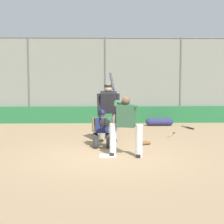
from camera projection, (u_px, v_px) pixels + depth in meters
The scene contains 13 objects.
ground_plane at pixel (108, 156), 9.77m from camera, with size 160.00×160.00×0.00m, color #9E7F5B.
home_plate_marker at pixel (108, 156), 9.77m from camera, with size 0.43×0.43×0.01m, color white.
backstop_fence at pixel (105, 78), 16.11m from camera, with size 19.72×0.08×3.67m.
padding_wall at pixel (105, 115), 16.17m from camera, with size 19.24×0.18×0.71m, color #236638.
bleachers_beyond at pixel (178, 106), 18.85m from camera, with size 13.75×2.50×1.48m.
batter_at_plate at pixel (126, 124), 9.66m from camera, with size 0.86×0.87×2.17m.
catcher_behind_plate at pixel (102, 128), 10.87m from camera, with size 0.59×0.69×1.11m.
umpire_home at pixel (108, 111), 11.72m from camera, with size 0.74×0.44×1.81m.
spare_bat_near_backstop at pixel (189, 128), 14.55m from camera, with size 0.34×0.79×0.07m.
spare_bat_third_base_side at pixel (171, 135), 12.91m from camera, with size 0.40×0.81×0.07m.
spare_bat_first_base_side at pixel (107, 126), 14.95m from camera, with size 0.85×0.34×0.07m.
fielding_glove_on_dirt at pixel (146, 143), 11.29m from camera, with size 0.30×0.23×0.11m.
equipment_bag_dugout_side at pixel (159, 122), 15.33m from camera, with size 1.14×0.33×0.33m.
Camera 1 is at (0.17, 9.60, 2.17)m, focal length 60.00 mm.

